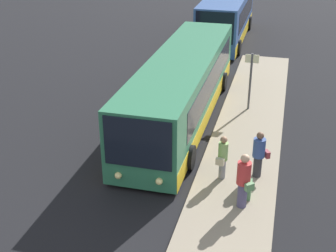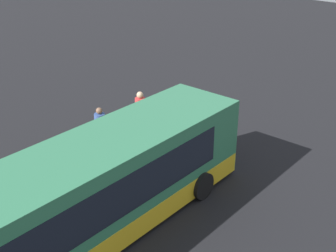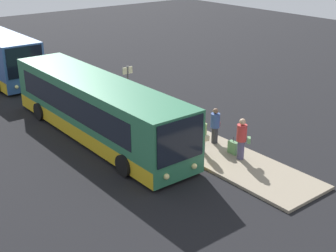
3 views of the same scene
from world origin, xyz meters
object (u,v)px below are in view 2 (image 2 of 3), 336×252
(passenger_boarding, at_px, (100,127))
(suitcase, at_px, (129,131))
(passenger_with_bags, at_px, (140,111))
(bus_lead, at_px, (71,205))
(passenger_waiting, at_px, (130,132))

(passenger_boarding, height_order, suitcase, passenger_boarding)
(passenger_with_bags, distance_m, suitcase, 0.93)
(suitcase, bearing_deg, passenger_boarding, 172.05)
(bus_lead, distance_m, suitcase, 6.82)
(bus_lead, bearing_deg, passenger_waiting, 27.61)
(passenger_waiting, relative_size, suitcase, 2.00)
(bus_lead, relative_size, passenger_boarding, 7.43)
(passenger_waiting, bearing_deg, passenger_with_bags, 132.01)
(passenger_boarding, distance_m, passenger_waiting, 1.27)
(suitcase, bearing_deg, passenger_with_bags, -11.78)
(passenger_with_bags, bearing_deg, suitcase, -144.34)
(passenger_boarding, xyz_separation_m, suitcase, (1.37, -0.19, -0.62))
(passenger_boarding, distance_m, suitcase, 1.52)
(bus_lead, bearing_deg, passenger_boarding, 40.26)
(bus_lead, height_order, passenger_boarding, bus_lead)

